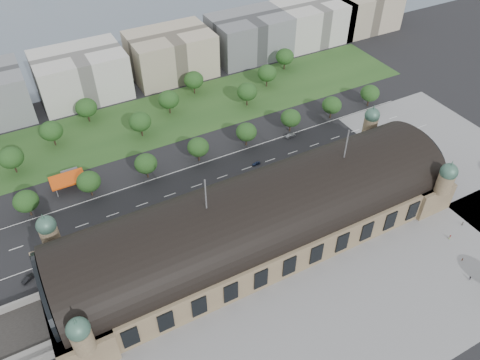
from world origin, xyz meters
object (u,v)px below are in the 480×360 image
parked_car_2 (122,237)px  petrol_station (69,177)px  parked_car_4 (125,243)px  pedestrian_4 (470,278)px  bus_mid (250,178)px  traffic_car_4 (256,163)px  pedestrian_2 (462,224)px  parked_car_3 (138,238)px  pedestrian_0 (450,237)px  parked_car_6 (168,219)px  traffic_car_5 (290,136)px  bus_west (225,187)px  pedestrian_1 (462,259)px  traffic_car_2 (56,252)px  bus_east (276,174)px  parked_car_1 (95,254)px  parked_car_0 (28,279)px  parked_car_5 (151,233)px

parked_car_2 → petrol_station: bearing=160.8°
parked_car_4 → pedestrian_4: bearing=31.3°
petrol_station → bus_mid: 75.72m
traffic_car_4 → pedestrian_2: size_ratio=2.17×
parked_car_3 → pedestrian_0: (101.75, -54.84, 0.26)m
pedestrian_0 → pedestrian_2: (9.63, 2.78, -0.11)m
petrol_station → pedestrian_2: bearing=-37.4°
parked_car_4 → parked_car_6: 18.84m
parked_car_2 → parked_car_3: 5.79m
traffic_car_5 → pedestrian_0: bearing=-173.7°
parked_car_4 → bus_west: size_ratio=0.35×
pedestrian_1 → pedestrian_4: (-4.23, -7.02, 0.04)m
traffic_car_2 → bus_east: 91.72m
parked_car_1 → pedestrian_4: size_ratio=3.65×
traffic_car_4 → pedestrian_1: size_ratio=2.47×
parked_car_0 → parked_car_2: bearing=64.6°
pedestrian_4 → parked_car_3: bearing=-86.1°
traffic_car_2 → parked_car_2: (23.16, -4.27, 0.06)m
parked_car_5 → pedestrian_1: pedestrian_1 is taller
bus_west → parked_car_1: bearing=98.1°
parked_car_6 → pedestrian_1: size_ratio=3.73×
petrol_station → parked_car_2: 42.27m
traffic_car_5 → pedestrian_2: size_ratio=2.89×
parked_car_3 → pedestrian_0: size_ratio=2.16×
traffic_car_4 → pedestrian_1: pedestrian_1 is taller
pedestrian_1 → petrol_station: bearing=72.1°
bus_mid → parked_car_4: bearing=99.5°
traffic_car_2 → bus_east: bus_east is taller
petrol_station → pedestrian_0: (116.28, -98.88, -1.97)m
parked_car_5 → pedestrian_0: (96.80, -54.75, 0.30)m
traffic_car_5 → parked_car_3: traffic_car_5 is taller
traffic_car_2 → traffic_car_4: (88.47, 9.93, -0.11)m
traffic_car_2 → traffic_car_5: traffic_car_5 is taller
parked_car_6 → bus_east: (50.26, 2.00, 1.05)m
parked_car_6 → pedestrian_4: parked_car_6 is taller
pedestrian_0 → bus_west: bearing=144.6°
bus_west → bus_mid: bearing=-89.6°
traffic_car_4 → parked_car_6: bearing=-77.1°
bus_west → pedestrian_2: bus_west is taller
traffic_car_2 → pedestrian_0: (129.91, -62.02, 0.23)m
parked_car_0 → parked_car_5: bearing=59.5°
parked_car_2 → parked_car_6: bearing=60.4°
bus_west → pedestrian_2: size_ratio=6.37×
parked_car_1 → pedestrian_1: 130.53m
parked_car_4 → petrol_station: bearing=169.1°
bus_mid → pedestrian_1: 86.22m
parked_car_2 → pedestrian_2: (116.39, -54.97, 0.06)m
traffic_car_4 → parked_car_4: traffic_car_4 is taller
bus_east → pedestrian_4: 82.76m
parked_car_3 → parked_car_2: bearing=-143.9°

